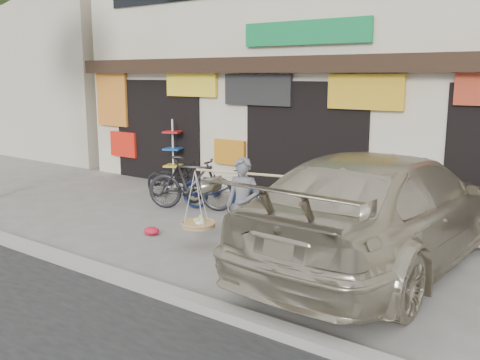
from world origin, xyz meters
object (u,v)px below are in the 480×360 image
Objects in this scene: bike_2 at (220,189)px; display_rack at (173,160)px; suv at (383,209)px; street_vendor at (243,210)px; bike_0 at (175,181)px; bike_1 at (191,183)px.

bike_2 is 2.92m from display_rack.
street_vendor is at bearing 25.60° from suv.
display_rack is (-1.07, 1.08, 0.25)m from bike_0.
bike_0 is 1.55m from bike_2.
bike_1 is at bearing 102.21° from bike_2.
bike_0 is at bearing -45.41° from display_rack.
street_vendor reaches higher than bike_0.
bike_0 is (-3.48, 2.08, -0.27)m from street_vendor.
display_rack is at bearing 43.81° from bike_0.
suv is at bearing -19.33° from display_rack.
bike_0 is 0.29× the size of suv.
bike_2 reaches higher than bike_0.
street_vendor reaches higher than bike_2.
display_rack reaches higher than bike_1.
street_vendor reaches higher than bike_1.
bike_1 reaches higher than bike_2.
bike_0 is at bearing 135.90° from street_vendor.
street_vendor is 1.15× the size of bike_2.
bike_2 is (1.53, -0.23, 0.04)m from bike_0.
suv is (5.45, -1.20, 0.41)m from bike_0.
display_rack reaches higher than street_vendor.
bike_1 is at bearing -117.47° from bike_0.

